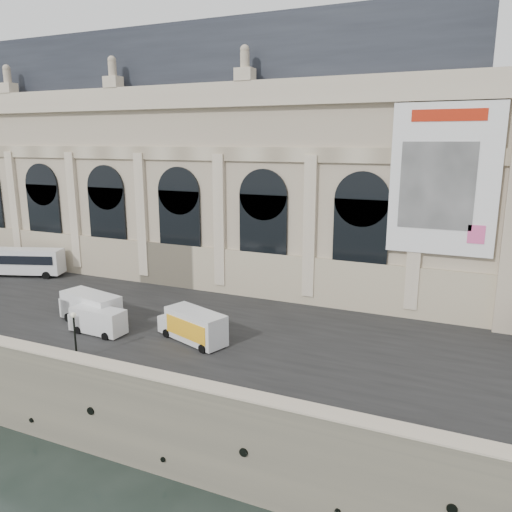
% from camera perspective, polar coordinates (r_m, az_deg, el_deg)
% --- Properties ---
extents(ground, '(260.00, 260.00, 0.00)m').
position_cam_1_polar(ground, '(41.93, -20.13, -19.98)').
color(ground, black).
rests_on(ground, ground).
extents(quay, '(160.00, 70.00, 6.00)m').
position_cam_1_polar(quay, '(67.67, 0.45, -3.56)').
color(quay, gray).
rests_on(quay, ground).
extents(street, '(160.00, 24.00, 0.06)m').
position_cam_1_polar(street, '(49.09, -9.35, -6.51)').
color(street, '#2D2D2D').
rests_on(street, quay).
extents(parapet, '(160.00, 1.40, 1.21)m').
position_cam_1_polar(parapet, '(39.20, -20.29, -11.41)').
color(parapet, gray).
rests_on(parapet, quay).
extents(museum, '(69.00, 18.70, 29.10)m').
position_cam_1_polar(museum, '(63.87, -6.04, 10.63)').
color(museum, '#C5B497').
rests_on(museum, quay).
extents(bus_left, '(11.72, 6.04, 3.41)m').
position_cam_1_polar(bus_left, '(68.01, -25.75, -0.51)').
color(bus_left, silver).
rests_on(bus_left, quay).
extents(van_b, '(5.17, 2.32, 2.26)m').
position_cam_1_polar(van_b, '(45.65, -17.84, -7.00)').
color(van_b, silver).
rests_on(van_b, quay).
extents(van_c, '(6.62, 3.60, 2.79)m').
position_cam_1_polar(van_c, '(48.45, -18.58, -5.56)').
color(van_c, white).
rests_on(van_c, quay).
extents(box_truck, '(7.05, 4.26, 2.71)m').
position_cam_1_polar(box_truck, '(42.01, -7.25, -7.91)').
color(box_truck, silver).
rests_on(box_truck, quay).
extents(lamp_right, '(0.39, 0.39, 3.86)m').
position_cam_1_polar(lamp_right, '(40.35, -19.97, -8.68)').
color(lamp_right, black).
rests_on(lamp_right, quay).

